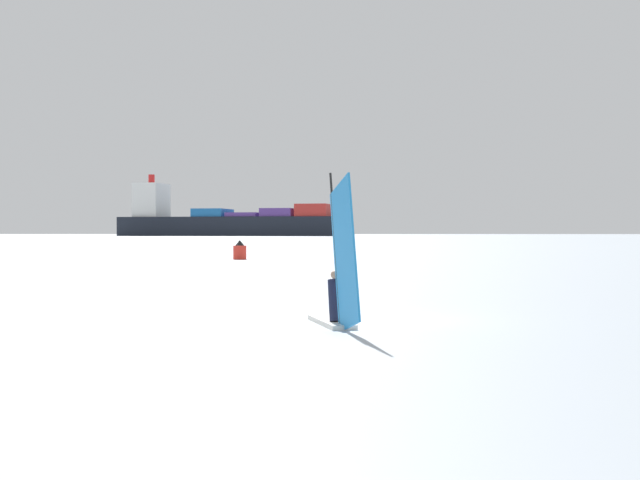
# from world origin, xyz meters

# --- Properties ---
(ground_plane) EXTENTS (4000.00, 4000.00, 0.00)m
(ground_plane) POSITION_xyz_m (0.00, 0.00, 0.00)
(ground_plane) COLOR #9EA8B2
(windsurfer) EXTENTS (2.11, 3.63, 4.06)m
(windsurfer) POSITION_xyz_m (-0.51, -1.70, 1.10)
(windsurfer) COLOR white
(windsurfer) RESTS_ON ground_plane
(cargo_ship) EXTENTS (145.57, 39.02, 40.24)m
(cargo_ship) POSITION_xyz_m (-174.15, 460.57, 9.64)
(cargo_ship) COLOR black
(cargo_ship) RESTS_ON ground_plane
(distant_headland) EXTENTS (1085.31, 600.35, 25.32)m
(distant_headland) POSITION_xyz_m (157.71, 1298.41, 12.66)
(distant_headland) COLOR #756B56
(distant_headland) RESTS_ON ground_plane
(channel_buoy) EXTENTS (1.16, 1.16, 1.72)m
(channel_buoy) POSITION_xyz_m (-19.52, 44.86, 0.75)
(channel_buoy) COLOR red
(channel_buoy) RESTS_ON ground_plane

